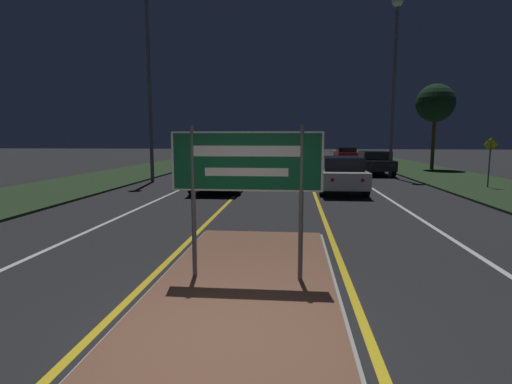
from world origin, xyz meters
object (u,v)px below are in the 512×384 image
at_px(streetlight_right_near, 395,53).
at_px(car_receding_1, 374,162).
at_px(highway_sign, 246,169).
at_px(car_approaching_1, 250,159).
at_px(car_receding_0, 340,173).
at_px(car_receding_2, 346,154).
at_px(warning_sign, 490,157).
at_px(car_approaching_0, 221,173).
at_px(streetlight_left_near, 148,49).

bearing_deg(streetlight_right_near, car_receding_1, 110.27).
xyz_separation_m(highway_sign, car_approaching_1, (-2.37, 21.89, -0.97)).
distance_m(streetlight_right_near, car_receding_0, 9.67).
distance_m(car_receding_0, car_receding_2, 21.18).
height_order(highway_sign, warning_sign, highway_sign).
xyz_separation_m(car_approaching_0, car_approaching_1, (0.03, 10.83, 0.04)).
bearing_deg(car_receding_1, car_receding_0, -109.60).
relative_size(streetlight_left_near, car_receding_0, 2.10).
bearing_deg(car_receding_2, warning_sign, -79.21).
height_order(highway_sign, car_receding_2, highway_sign).
xyz_separation_m(car_receding_0, car_approaching_0, (-5.04, 0.15, -0.02)).
bearing_deg(streetlight_right_near, highway_sign, -109.47).
bearing_deg(car_receding_1, streetlight_right_near, -69.73).
relative_size(highway_sign, streetlight_right_near, 0.23).
bearing_deg(car_receding_0, car_receding_1, 70.40).
bearing_deg(streetlight_left_near, car_receding_2, 56.38).
bearing_deg(highway_sign, car_receding_2, 80.19).
distance_m(car_receding_0, warning_sign, 6.79).
relative_size(highway_sign, car_receding_2, 0.54).
relative_size(highway_sign, car_receding_0, 0.50).
xyz_separation_m(car_receding_0, car_approaching_1, (-5.01, 10.98, 0.03)).
bearing_deg(warning_sign, highway_sign, -126.48).
bearing_deg(streetlight_left_near, warning_sign, -5.08).
relative_size(streetlight_left_near, car_receding_1, 2.15).
distance_m(car_approaching_0, car_approaching_1, 10.83).
bearing_deg(highway_sign, streetlight_right_near, 70.53).
relative_size(streetlight_right_near, car_receding_2, 2.33).
relative_size(streetlight_left_near, streetlight_right_near, 0.99).
bearing_deg(car_receding_2, streetlight_right_near, -87.28).
distance_m(car_receding_1, car_approaching_0, 11.40).
height_order(car_receding_0, car_approaching_0, car_receding_0).
xyz_separation_m(highway_sign, car_receding_0, (2.64, 10.92, -1.00)).
relative_size(streetlight_right_near, car_approaching_1, 2.41).
distance_m(car_receding_0, car_approaching_0, 5.04).
bearing_deg(car_approaching_0, streetlight_right_near, 36.98).
relative_size(car_receding_0, warning_sign, 2.16).
relative_size(streetlight_left_near, car_approaching_1, 2.39).
bearing_deg(highway_sign, car_receding_0, 76.41).
height_order(car_receding_1, car_approaching_1, car_approaching_1).
bearing_deg(car_approaching_1, highway_sign, -83.82).
bearing_deg(car_receding_0, car_receding_2, 82.19).
distance_m(car_receding_2, car_approaching_1, 12.74).
bearing_deg(car_receding_1, car_receding_2, 90.32).
relative_size(highway_sign, car_approaching_1, 0.56).
bearing_deg(car_receding_2, car_receding_1, -89.68).
distance_m(streetlight_left_near, car_receding_1, 14.41).
bearing_deg(highway_sign, warning_sign, 53.52).
bearing_deg(car_approaching_1, car_receding_0, -65.48).
height_order(streetlight_left_near, car_receding_2, streetlight_left_near).
bearing_deg(car_approaching_1, car_receding_2, 51.77).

